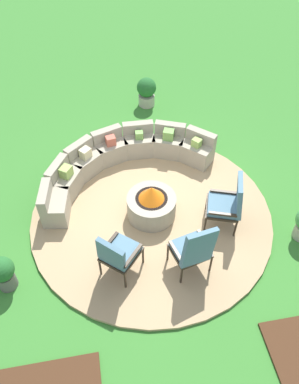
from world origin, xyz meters
TOP-DOWN VIEW (x-y plane):
  - ground_plane at (0.00, 0.00)m, footprint 24.00×24.00m
  - patio_circle at (0.00, 0.00)m, footprint 4.50×4.50m
  - fire_pit at (0.00, 0.00)m, footprint 0.91×0.91m
  - curved_stone_bench at (-0.43, 1.27)m, footprint 3.59×2.06m
  - lounge_chair_front_left at (-0.75, -1.13)m, footprint 0.77×0.80m
  - lounge_chair_front_right at (0.44, -1.29)m, footprint 0.71×0.66m
  - lounge_chair_back_left at (1.29, -0.45)m, footprint 0.75×0.74m
  - potted_plant_1 at (0.54, 3.58)m, footprint 0.47×0.47m
  - potted_plant_2 at (-2.56, -1.02)m, footprint 0.41×0.41m

SIDE VIEW (x-z plane):
  - ground_plane at x=0.00m, z-range 0.00..0.00m
  - patio_circle at x=0.00m, z-range 0.00..0.06m
  - fire_pit at x=0.00m, z-range -0.02..0.70m
  - curved_stone_bench at x=-0.43m, z-range 0.00..0.69m
  - potted_plant_2 at x=-2.56m, z-range 0.05..0.72m
  - potted_plant_1 at x=0.54m, z-range 0.03..0.76m
  - lounge_chair_front_left at x=-0.75m, z-range 0.08..1.11m
  - lounge_chair_back_left at x=1.29m, z-range 0.07..1.18m
  - lounge_chair_front_right at x=0.44m, z-range 0.06..1.22m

